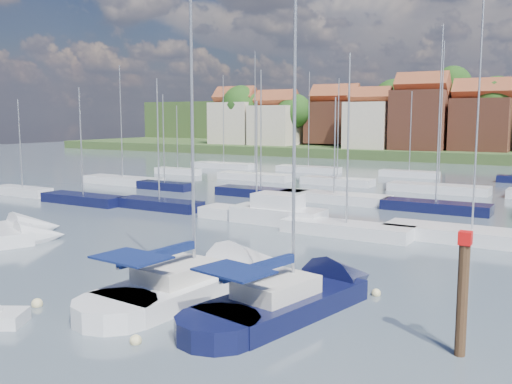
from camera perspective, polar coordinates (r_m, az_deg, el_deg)
The scene contains 8 objects.
ground at distance 58.92m, azimuth 16.16°, elevation -0.41°, with size 260.00×260.00×0.00m, color #424E5A.
sailboat_centre at distance 27.03m, azimuth -4.57°, elevation -8.62°, with size 4.44×12.94×17.19m.
sailboat_navy at distance 24.52m, azimuth 5.09°, elevation -10.33°, with size 5.43×12.20×16.36m.
timber_piling at distance 20.39m, azimuth 19.83°, elevation -12.16°, with size 0.40×0.40×6.45m.
buoy_c at distance 25.96m, azimuth -21.03°, elevation -10.61°, with size 0.47×0.47×0.47m, color beige.
buoy_d at distance 21.03m, azimuth -11.94°, elevation -14.60°, with size 0.43×0.43×0.43m, color beige.
buoy_e at distance 26.20m, azimuth 11.91°, elevation -10.09°, with size 0.42×0.42×0.42m, color beige.
marina_field at distance 53.74m, azimuth 16.84°, elevation -0.72°, with size 79.62×41.41×15.93m.
Camera 1 is at (14.51, -16.56, 7.87)m, focal length 40.00 mm.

